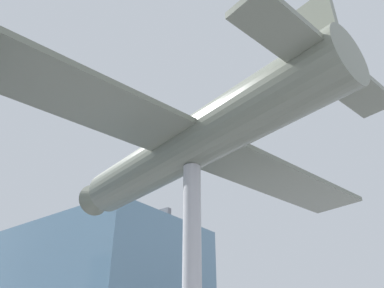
# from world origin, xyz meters

# --- Properties ---
(support_pylon_central) EXTENTS (0.54, 0.54, 6.63)m
(support_pylon_central) POSITION_xyz_m (0.00, 0.00, 3.31)
(support_pylon_central) COLOR #B7B7BC
(support_pylon_central) RESTS_ON ground_plane
(suspended_airplane) EXTENTS (17.96, 12.86, 3.10)m
(suspended_airplane) POSITION_xyz_m (0.04, 0.19, 7.47)
(suspended_airplane) COLOR slate
(suspended_airplane) RESTS_ON support_pylon_central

